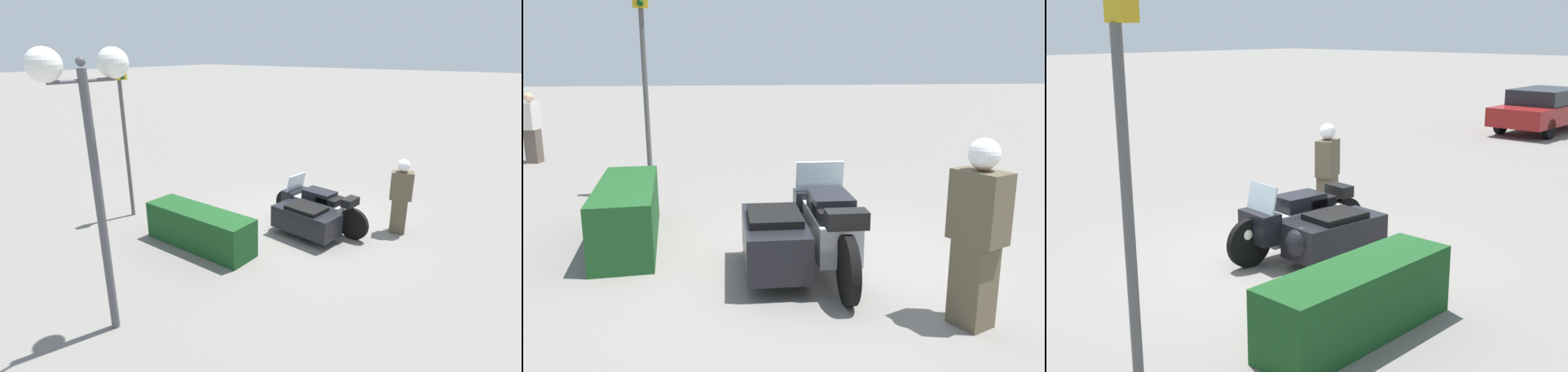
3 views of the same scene
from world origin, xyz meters
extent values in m
plane|color=slate|center=(0.00, 0.00, 0.00)|extent=(160.00, 160.00, 0.00)
cylinder|color=black|center=(0.64, -0.20, 0.36)|extent=(0.72, 0.17, 0.71)
cylinder|color=black|center=(-1.22, -0.01, 0.36)|extent=(0.72, 0.17, 0.71)
cylinder|color=black|center=(-0.40, 0.58, 0.28)|extent=(0.56, 0.16, 0.55)
cube|color=#B7B7BC|center=(-0.29, -0.10, 0.47)|extent=(1.36, 0.60, 0.45)
cube|color=black|center=(-0.29, -0.10, 0.80)|extent=(0.76, 0.52, 0.24)
cube|color=black|center=(-0.59, -0.07, 0.78)|extent=(0.57, 0.50, 0.12)
cube|color=black|center=(0.45, -0.18, 0.56)|extent=(0.38, 0.66, 0.44)
cube|color=silver|center=(0.40, -0.17, 0.98)|extent=(0.17, 0.62, 0.40)
sphere|color=white|center=(0.68, -0.20, 0.50)|extent=(0.18, 0.18, 0.18)
cube|color=black|center=(-0.34, 0.57, 0.42)|extent=(1.55, 0.83, 0.50)
sphere|color=black|center=(0.28, 0.51, 0.44)|extent=(0.48, 0.48, 0.48)
cube|color=black|center=(-0.34, 0.57, 0.71)|extent=(0.87, 0.66, 0.09)
cube|color=black|center=(-1.10, -0.02, 0.85)|extent=(0.28, 0.44, 0.18)
cube|color=brown|center=(-1.88, -0.97, 0.41)|extent=(0.41, 0.38, 0.81)
cube|color=brown|center=(-1.88, -0.97, 1.13)|extent=(0.54, 0.43, 0.64)
sphere|color=tan|center=(-1.88, -0.97, 1.56)|extent=(0.22, 0.22, 0.22)
sphere|color=white|center=(-1.88, -0.97, 1.60)|extent=(0.27, 0.27, 0.27)
cube|color=#19471E|center=(1.25, 2.29, 0.41)|extent=(2.56, 0.75, 0.82)
cylinder|color=#4C4C4C|center=(3.87, 2.08, 1.68)|extent=(0.09, 0.09, 3.36)
sphere|color=#07350F|center=(3.74, 2.08, 3.43)|extent=(0.11, 0.11, 0.11)
cube|color=maroon|center=(-14.68, -2.78, 0.62)|extent=(4.76, 1.88, 0.60)
cube|color=black|center=(-14.68, -2.78, 1.17)|extent=(2.49, 1.70, 0.50)
cylinder|color=black|center=(-16.13, -3.59, 0.32)|extent=(0.65, 0.23, 0.65)
cylinder|color=black|center=(-13.20, -3.54, 0.32)|extent=(0.65, 0.23, 0.65)
cylinder|color=black|center=(-13.23, -1.96, 0.32)|extent=(0.65, 0.23, 0.65)
camera|label=1|loc=(-4.56, 7.81, 4.03)|focal=28.00mm
camera|label=2|loc=(-5.72, 1.63, 2.29)|focal=35.00mm
camera|label=3|loc=(6.46, 6.51, 3.31)|focal=45.00mm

